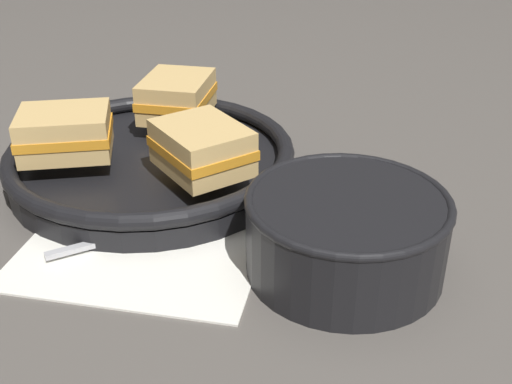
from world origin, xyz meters
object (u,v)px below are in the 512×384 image
(sandwich_near_right, at_px, (177,96))
(sandwich_far_left, at_px, (65,133))
(skillet, at_px, (152,161))
(spoon, at_px, (170,224))
(soup_bowl, at_px, (346,229))
(sandwich_near_left, at_px, (202,148))

(sandwich_near_right, relative_size, sandwich_far_left, 0.99)
(skillet, xyz_separation_m, sandwich_far_left, (-0.08, -0.03, 0.04))
(skillet, height_order, sandwich_far_left, sandwich_far_left)
(spoon, xyz_separation_m, sandwich_near_right, (-0.02, 0.20, 0.06))
(soup_bowl, distance_m, skillet, 0.26)
(soup_bowl, bearing_deg, sandwich_far_left, 153.39)
(skillet, height_order, sandwich_near_right, sandwich_near_right)
(skillet, bearing_deg, sandwich_near_right, 77.67)
(soup_bowl, xyz_separation_m, sandwich_near_left, (-0.13, 0.11, 0.02))
(soup_bowl, xyz_separation_m, sandwich_far_left, (-0.28, 0.14, 0.02))
(skillet, relative_size, sandwich_far_left, 2.96)
(sandwich_near_left, bearing_deg, spoon, -117.74)
(sandwich_far_left, bearing_deg, soup_bowl, -26.61)
(sandwich_near_right, distance_m, sandwich_far_left, 0.15)
(spoon, xyz_separation_m, sandwich_far_left, (-0.12, 0.08, 0.06))
(sandwich_near_left, xyz_separation_m, sandwich_far_left, (-0.15, 0.03, 0.00))
(spoon, distance_m, skillet, 0.12)
(sandwich_near_right, bearing_deg, sandwich_far_left, -132.33)
(sandwich_near_left, bearing_deg, skillet, 137.67)
(sandwich_near_right, bearing_deg, skillet, -102.33)
(skillet, bearing_deg, soup_bowl, -40.09)
(skillet, relative_size, sandwich_near_left, 2.61)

